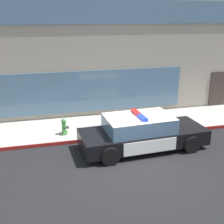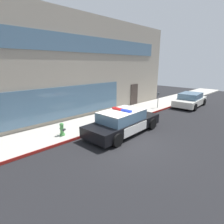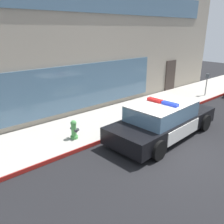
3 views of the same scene
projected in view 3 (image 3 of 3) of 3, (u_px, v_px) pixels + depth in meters
The scene contains 7 objects.
ground at pixel (175, 155), 7.77m from camera, with size 48.00×48.00×0.00m, color black.
sidewalk at pixel (104, 122), 10.41m from camera, with size 48.00×2.85×0.15m, color #B2ADA3.
curb_red_paint at pixel (126, 132), 9.39m from camera, with size 28.80×0.04×0.14m, color maroon.
storefront_building at pixel (53, 36), 13.65m from camera, with size 20.55×8.39×7.29m.
police_cruiser at pixel (163, 120), 8.98m from camera, with size 5.11×2.29×1.49m.
fire_hydrant at pixel (74, 130), 8.53m from camera, with size 0.34×0.39×0.73m.
parking_meter at pixel (207, 80), 14.01m from camera, with size 0.12×0.18×1.34m.
Camera 3 is at (-6.08, -3.75, 4.00)m, focal length 37.00 mm.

